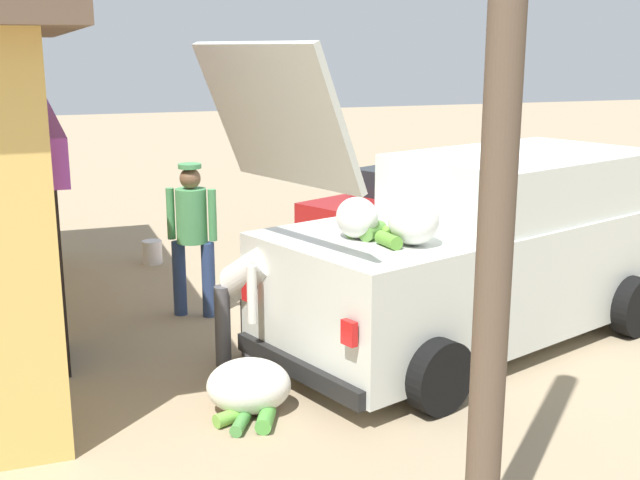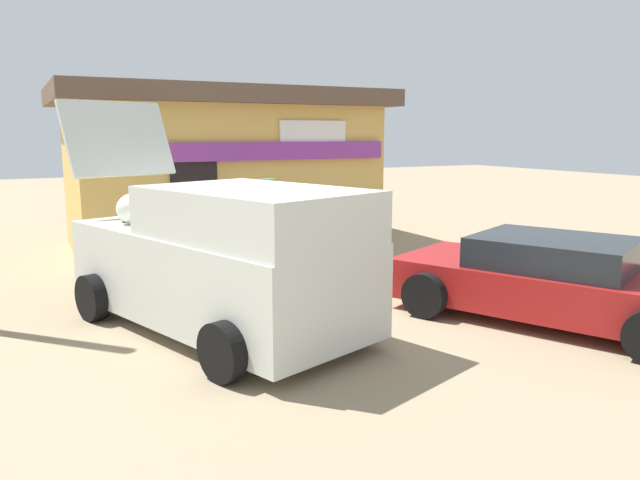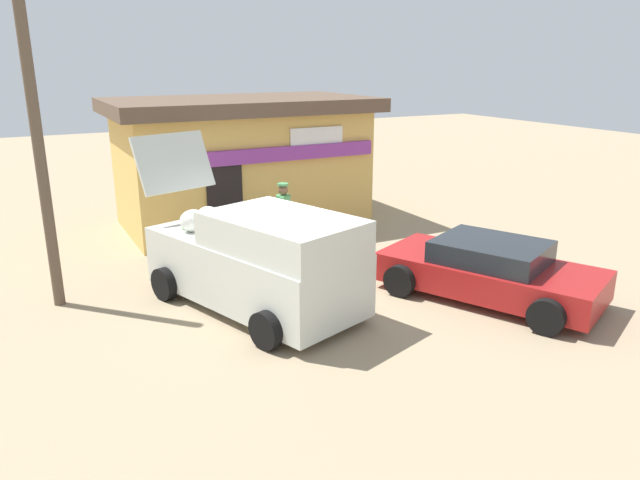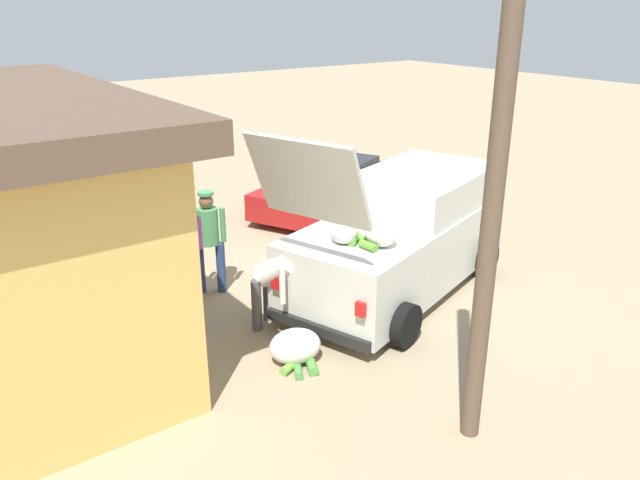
{
  "view_description": "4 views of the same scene",
  "coord_description": "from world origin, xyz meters",
  "px_view_note": "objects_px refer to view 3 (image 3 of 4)",
  "views": [
    {
      "loc": [
        -7.93,
        3.92,
        2.96
      ],
      "look_at": [
        0.42,
        0.87,
        0.81
      ],
      "focal_mm": 44.89,
      "sensor_mm": 36.0,
      "label": 1
    },
    {
      "loc": [
        -3.36,
        -7.56,
        2.52
      ],
      "look_at": [
        0.98,
        0.91,
        0.83
      ],
      "focal_mm": 33.84,
      "sensor_mm": 36.0,
      "label": 2
    },
    {
      "loc": [
        -4.84,
        -9.93,
        4.45
      ],
      "look_at": [
        0.88,
        0.91,
        0.71
      ],
      "focal_mm": 33.42,
      "sensor_mm": 36.0,
      "label": 3
    },
    {
      "loc": [
        -8.05,
        6.35,
        4.54
      ],
      "look_at": [
        -0.02,
        0.56,
        0.74
      ],
      "focal_mm": 35.17,
      "sensor_mm": 36.0,
      "label": 4
    }
  ],
  "objects_px": {
    "delivery_van": "(258,260)",
    "customer_bending": "(219,235)",
    "parked_sedan": "(489,271)",
    "paint_bucket": "(368,234)",
    "unloaded_banana_pile": "(173,262)",
    "vendor_standing": "(284,214)",
    "storefront_bar": "(242,160)"
  },
  "relations": [
    {
      "from": "vendor_standing",
      "to": "unloaded_banana_pile",
      "type": "bearing_deg",
      "value": 178.38
    },
    {
      "from": "delivery_van",
      "to": "unloaded_banana_pile",
      "type": "relative_size",
      "value": 5.21
    },
    {
      "from": "vendor_standing",
      "to": "unloaded_banana_pile",
      "type": "height_order",
      "value": "vendor_standing"
    },
    {
      "from": "delivery_van",
      "to": "paint_bucket",
      "type": "xyz_separation_m",
      "value": [
        4.12,
        2.75,
        -0.78
      ]
    },
    {
      "from": "parked_sedan",
      "to": "paint_bucket",
      "type": "distance_m",
      "value": 4.36
    },
    {
      "from": "unloaded_banana_pile",
      "to": "paint_bucket",
      "type": "distance_m",
      "value": 5.03
    },
    {
      "from": "delivery_van",
      "to": "unloaded_banana_pile",
      "type": "height_order",
      "value": "delivery_van"
    },
    {
      "from": "storefront_bar",
      "to": "unloaded_banana_pile",
      "type": "xyz_separation_m",
      "value": [
        -2.84,
        -3.15,
        -1.56
      ]
    },
    {
      "from": "storefront_bar",
      "to": "paint_bucket",
      "type": "distance_m",
      "value": 4.13
    },
    {
      "from": "storefront_bar",
      "to": "delivery_van",
      "type": "bearing_deg",
      "value": -108.27
    },
    {
      "from": "parked_sedan",
      "to": "paint_bucket",
      "type": "bearing_deg",
      "value": 90.02
    },
    {
      "from": "parked_sedan",
      "to": "customer_bending",
      "type": "bearing_deg",
      "value": 135.4
    },
    {
      "from": "storefront_bar",
      "to": "vendor_standing",
      "type": "distance_m",
      "value": 3.33
    },
    {
      "from": "unloaded_banana_pile",
      "to": "vendor_standing",
      "type": "bearing_deg",
      "value": -1.62
    },
    {
      "from": "vendor_standing",
      "to": "customer_bending",
      "type": "bearing_deg",
      "value": -172.59
    },
    {
      "from": "vendor_standing",
      "to": "paint_bucket",
      "type": "distance_m",
      "value": 2.56
    },
    {
      "from": "parked_sedan",
      "to": "customer_bending",
      "type": "height_order",
      "value": "customer_bending"
    },
    {
      "from": "customer_bending",
      "to": "unloaded_banana_pile",
      "type": "distance_m",
      "value": 1.16
    },
    {
      "from": "paint_bucket",
      "to": "unloaded_banana_pile",
      "type": "bearing_deg",
      "value": -179.5
    },
    {
      "from": "parked_sedan",
      "to": "storefront_bar",
      "type": "bearing_deg",
      "value": 106.41
    },
    {
      "from": "parked_sedan",
      "to": "unloaded_banana_pile",
      "type": "height_order",
      "value": "parked_sedan"
    },
    {
      "from": "delivery_van",
      "to": "customer_bending",
      "type": "height_order",
      "value": "delivery_van"
    },
    {
      "from": "delivery_van",
      "to": "vendor_standing",
      "type": "height_order",
      "value": "delivery_van"
    },
    {
      "from": "vendor_standing",
      "to": "unloaded_banana_pile",
      "type": "xyz_separation_m",
      "value": [
        -2.62,
        0.07,
        -0.78
      ]
    },
    {
      "from": "unloaded_banana_pile",
      "to": "paint_bucket",
      "type": "relative_size",
      "value": 3.0
    },
    {
      "from": "paint_bucket",
      "to": "customer_bending",
      "type": "bearing_deg",
      "value": -175.33
    },
    {
      "from": "unloaded_banana_pile",
      "to": "paint_bucket",
      "type": "height_order",
      "value": "unloaded_banana_pile"
    },
    {
      "from": "delivery_van",
      "to": "paint_bucket",
      "type": "distance_m",
      "value": 5.02
    },
    {
      "from": "paint_bucket",
      "to": "parked_sedan",
      "type": "bearing_deg",
      "value": -89.98
    },
    {
      "from": "parked_sedan",
      "to": "paint_bucket",
      "type": "height_order",
      "value": "parked_sedan"
    },
    {
      "from": "storefront_bar",
      "to": "paint_bucket",
      "type": "relative_size",
      "value": 21.27
    },
    {
      "from": "paint_bucket",
      "to": "storefront_bar",
      "type": "bearing_deg",
      "value": 125.19
    }
  ]
}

